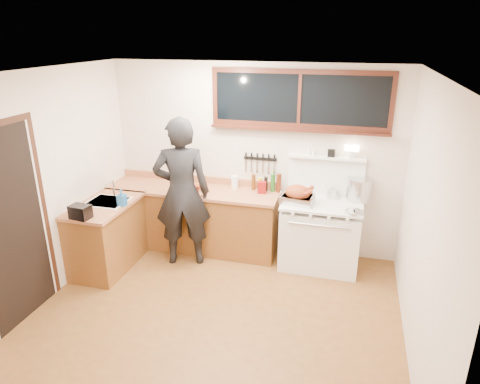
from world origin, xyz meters
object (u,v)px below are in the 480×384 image
(vintage_stove, at_px, (320,232))
(roast_turkey, at_px, (298,195))
(man, at_px, (182,193))
(cutting_board, at_px, (194,188))

(vintage_stove, relative_size, roast_turkey, 3.53)
(man, xyz_separation_m, roast_turkey, (1.46, 0.29, 0.00))
(man, relative_size, roast_turkey, 4.43)
(roast_turkey, bearing_deg, vintage_stove, 18.41)
(vintage_stove, bearing_deg, man, -167.44)
(vintage_stove, relative_size, cutting_board, 3.77)
(vintage_stove, xyz_separation_m, cutting_board, (-1.74, -0.08, 0.48))
(man, bearing_deg, roast_turkey, 11.28)
(vintage_stove, distance_m, cutting_board, 1.80)
(cutting_board, bearing_deg, man, -97.16)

